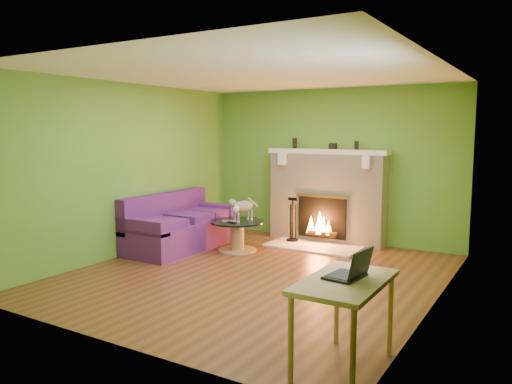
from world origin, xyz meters
TOP-DOWN VIEW (x-y plane):
  - floor at (0.00, 0.00)m, footprint 5.00×5.00m
  - ceiling at (0.00, 0.00)m, footprint 5.00×5.00m
  - wall_back at (0.00, 2.50)m, footprint 5.00×0.00m
  - wall_front at (0.00, -2.50)m, footprint 5.00×0.00m
  - wall_left at (-2.25, 0.00)m, footprint 0.00×5.00m
  - wall_right at (2.25, 0.00)m, footprint 0.00×5.00m
  - window_frame at (2.24, -0.90)m, footprint 0.00×1.20m
  - window_pane at (2.23, -0.90)m, footprint 0.00×1.06m
  - fireplace at (0.00, 2.32)m, footprint 2.10×0.46m
  - hearth at (0.00, 1.80)m, footprint 1.50×0.75m
  - mantel at (0.00, 2.30)m, footprint 2.10×0.28m
  - sofa at (-1.86, 0.66)m, footprint 0.89×1.96m
  - coffee_table at (-0.93, 0.97)m, footprint 0.85×0.85m
  - desk at (1.95, -1.90)m, footprint 0.58×1.00m
  - cat at (-0.85, 1.02)m, footprint 0.33×0.64m
  - remote_silver at (-1.03, 0.85)m, footprint 0.18×0.09m
  - remote_black at (-0.91, 0.79)m, footprint 0.17×0.08m
  - laptop at (1.93, -1.85)m, footprint 0.33×0.36m
  - fire_tools at (-0.46, 1.95)m, footprint 0.20×0.20m
  - mantel_vase_left at (-0.62, 2.33)m, footprint 0.08×0.08m
  - mantel_vase_right at (0.50, 2.33)m, footprint 0.07×0.07m
  - mantel_box at (0.09, 2.33)m, footprint 0.12×0.08m

SIDE VIEW (x-z plane):
  - floor at x=0.00m, z-range 0.00..0.00m
  - hearth at x=0.00m, z-range 0.00..0.03m
  - coffee_table at x=-0.93m, z-range 0.04..0.52m
  - sofa at x=-1.86m, z-range -0.10..0.78m
  - fire_tools at x=-0.46m, z-range 0.03..0.78m
  - remote_black at x=-0.91m, z-range 0.48..0.50m
  - remote_silver at x=-1.03m, z-range 0.48..0.50m
  - desk at x=1.95m, z-range 0.28..1.02m
  - cat at x=-0.85m, z-range 0.48..0.86m
  - fireplace at x=0.00m, z-range -0.02..1.56m
  - laptop at x=1.93m, z-range 0.74..0.98m
  - wall_back at x=0.00m, z-range -1.20..3.80m
  - wall_front at x=0.00m, z-range -1.20..3.80m
  - wall_left at x=-2.25m, z-range -1.20..3.80m
  - wall_right at x=2.25m, z-range -1.20..3.80m
  - mantel at x=0.00m, z-range 1.50..1.58m
  - window_frame at x=2.24m, z-range 0.95..2.15m
  - window_pane at x=2.23m, z-range 1.02..2.08m
  - mantel_box at x=0.09m, z-range 1.58..1.68m
  - mantel_vase_right at x=0.50m, z-range 1.58..1.72m
  - mantel_vase_left at x=-0.62m, z-range 1.58..1.76m
  - ceiling at x=0.00m, z-range 2.60..2.60m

